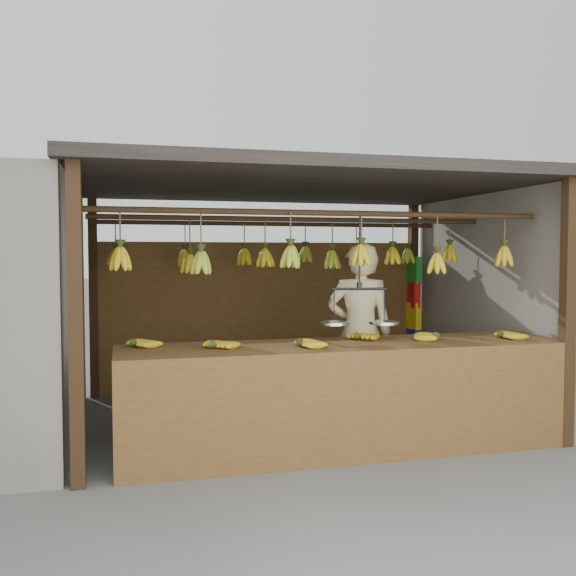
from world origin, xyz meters
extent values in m
plane|color=#5B5B57|center=(0.00, 0.00, 0.00)|extent=(80.00, 80.00, 0.00)
cube|color=black|center=(-2.00, -1.50, 1.15)|extent=(0.10, 0.10, 2.30)
cube|color=black|center=(2.00, -1.50, 1.15)|extent=(0.10, 0.10, 2.30)
cube|color=black|center=(-2.00, 1.50, 1.15)|extent=(0.10, 0.10, 2.30)
cube|color=black|center=(2.00, 1.50, 1.15)|extent=(0.10, 0.10, 2.30)
cube|color=black|center=(0.00, 0.00, 2.35)|extent=(4.30, 3.30, 0.10)
cylinder|color=black|center=(0.00, -1.00, 2.00)|extent=(4.00, 0.05, 0.05)
cylinder|color=black|center=(0.00, 0.00, 2.00)|extent=(4.00, 0.05, 0.05)
cylinder|color=black|center=(0.00, 1.00, 2.00)|extent=(4.00, 0.05, 0.05)
cube|color=brown|center=(0.00, 1.50, 0.90)|extent=(4.00, 0.06, 1.80)
cube|color=brown|center=(0.15, -1.10, 0.86)|extent=(3.82, 0.85, 0.08)
cube|color=brown|center=(0.15, -1.52, 0.45)|extent=(3.82, 0.04, 0.90)
cube|color=black|center=(-1.66, -1.47, 0.41)|extent=(0.07, 0.07, 0.82)
cube|color=black|center=(1.96, -1.47, 0.41)|extent=(0.07, 0.07, 0.82)
cube|color=black|center=(-1.66, -0.73, 0.41)|extent=(0.07, 0.07, 0.82)
cube|color=black|center=(1.96, -0.73, 0.41)|extent=(0.07, 0.07, 0.82)
ellipsoid|color=gold|center=(-1.59, -0.93, 0.93)|extent=(0.30, 0.29, 0.06)
ellipsoid|color=gold|center=(-0.98, -1.17, 0.93)|extent=(0.29, 0.30, 0.06)
ellipsoid|color=gold|center=(-0.30, -1.25, 0.93)|extent=(0.27, 0.22, 0.06)
ellipsoid|color=gold|center=(0.31, -0.96, 0.93)|extent=(0.30, 0.30, 0.06)
ellipsoid|color=gold|center=(0.97, -1.10, 0.93)|extent=(0.29, 0.27, 0.06)
ellipsoid|color=gold|center=(1.58, -1.18, 0.93)|extent=(0.25, 0.19, 0.06)
ellipsoid|color=gold|center=(-1.69, -0.99, 1.62)|extent=(0.16, 0.16, 0.28)
ellipsoid|color=#92A523|center=(-1.06, -0.98, 1.58)|extent=(0.16, 0.16, 0.28)
ellipsoid|color=#92A523|center=(-0.33, -1.05, 1.63)|extent=(0.16, 0.16, 0.28)
ellipsoid|color=gold|center=(0.31, -1.01, 1.65)|extent=(0.16, 0.16, 0.28)
ellipsoid|color=gold|center=(1.02, -1.01, 1.57)|extent=(0.16, 0.16, 0.28)
ellipsoid|color=gold|center=(1.73, -0.97, 1.63)|extent=(0.16, 0.16, 0.28)
ellipsoid|color=gold|center=(-1.69, 0.03, 1.63)|extent=(0.16, 0.16, 0.28)
ellipsoid|color=gold|center=(-1.05, 0.01, 1.56)|extent=(0.16, 0.16, 0.28)
ellipsoid|color=gold|center=(-0.31, 0.01, 1.62)|extent=(0.16, 0.16, 0.28)
ellipsoid|color=#92A523|center=(0.38, -0.01, 1.60)|extent=(0.16, 0.16, 0.28)
ellipsoid|color=gold|center=(1.04, -0.01, 1.64)|extent=(0.16, 0.16, 0.28)
ellipsoid|color=gold|center=(1.71, 0.01, 1.66)|extent=(0.16, 0.16, 0.28)
ellipsoid|color=gold|center=(-1.74, 0.96, 1.62)|extent=(0.16, 0.16, 0.28)
ellipsoid|color=gold|center=(-1.00, 1.00, 1.61)|extent=(0.16, 0.16, 0.28)
ellipsoid|color=gold|center=(-0.34, 0.97, 1.62)|extent=(0.16, 0.16, 0.28)
ellipsoid|color=#92A523|center=(0.39, 0.98, 1.65)|extent=(0.16, 0.16, 0.28)
ellipsoid|color=gold|center=(1.03, 1.03, 1.60)|extent=(0.16, 0.16, 0.28)
ellipsoid|color=#92A523|center=(1.68, 0.98, 1.63)|extent=(0.16, 0.16, 0.28)
cylinder|color=black|center=(0.30, -1.00, 1.68)|extent=(0.02, 0.02, 0.65)
cylinder|color=black|center=(0.30, -1.00, 1.35)|extent=(0.47, 0.10, 0.02)
cylinder|color=silver|center=(0.08, -0.96, 1.05)|extent=(0.26, 0.26, 0.02)
cylinder|color=silver|center=(0.51, -1.04, 1.05)|extent=(0.26, 0.26, 0.02)
imported|color=beige|center=(0.58, -0.29, 0.88)|extent=(0.73, 0.58, 1.76)
cube|color=#199926|center=(1.94, 1.35, 1.45)|extent=(0.08, 0.26, 0.34)
cube|color=red|center=(1.94, 1.35, 1.14)|extent=(0.08, 0.26, 0.34)
cube|color=yellow|center=(1.94, 1.35, 0.86)|extent=(0.08, 0.26, 0.34)
cube|color=#1426BF|center=(1.94, 1.35, 0.53)|extent=(0.08, 0.26, 0.34)
camera|label=1|loc=(-1.69, -6.18, 1.65)|focal=40.00mm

